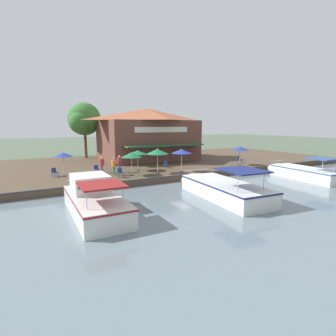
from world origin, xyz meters
The scene contains 22 objects.
ground_plane centered at (0.00, 0.00, 0.00)m, with size 220.00×220.00×0.00m, color #4C5B47.
quay_deck centered at (-11.00, 0.00, 0.30)m, with size 22.00×56.00×0.60m, color #4C3D2D.
quay_edge_fender centered at (-0.10, 0.00, 0.65)m, with size 0.20×50.40×0.10m, color #2D2D33.
waterfront_restaurant centered at (-13.54, 2.05, 4.25)m, with size 10.83×13.26×8.07m.
patio_umbrella_far_corner centered at (-2.32, -2.06, 2.82)m, with size 2.24×2.24×2.52m.
patio_umbrella_mid_patio_right centered at (-2.59, 9.33, 2.65)m, with size 2.07×2.07×2.33m.
patio_umbrella_mid_patio_left centered at (-1.93, 0.53, 2.75)m, with size 2.12×2.12×2.40m.
patio_umbrella_back_row centered at (-5.34, -10.52, 2.67)m, with size 1.80×1.80×2.30m.
patio_umbrella_near_quay_edge centered at (-2.62, -4.71, 2.59)m, with size 2.00×2.00×2.26m.
patio_umbrella_by_entrance centered at (-4.94, -3.11, 2.55)m, with size 2.12×2.12×2.18m.
cafe_chair_facing_river centered at (-2.15, -6.04, 1.08)m, with size 0.46×0.46×0.85m.
cafe_chair_under_first_umbrella centered at (-5.47, -11.37, 1.08)m, with size 0.58×0.58×0.85m.
cafe_chair_mid_patio centered at (-5.04, 0.41, 1.08)m, with size 0.48×0.48×0.85m.
cafe_chair_far_corner_seat centered at (-4.13, 10.76, 1.08)m, with size 0.49×0.49×0.85m.
cafe_chair_beside_entrance centered at (-5.25, -7.46, 1.08)m, with size 0.54×0.54×0.85m.
person_near_entrance centered at (-3.59, -6.17, 1.63)m, with size 0.47×0.47×1.65m.
person_at_quay_edge centered at (-4.73, -5.23, 1.72)m, with size 0.50×0.50×1.76m.
person_mid_patio centered at (-5.35, -6.88, 1.62)m, with size 0.46×0.46×1.64m.
motorboat_fourth_along centered at (4.50, 10.77, 0.71)m, with size 8.25×3.29×2.32m.
motorboat_outer_channel centered at (5.71, -0.91, 0.72)m, with size 9.43×3.74×2.40m.
motorboat_far_downstream centered at (4.77, -10.23, 0.88)m, with size 8.52×2.82×2.22m.
tree_downstream_bank centered at (-18.84, -5.80, 6.22)m, with size 5.00×4.76×8.14m.
Camera 1 is at (21.00, -13.77, 5.35)m, focal length 28.00 mm.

